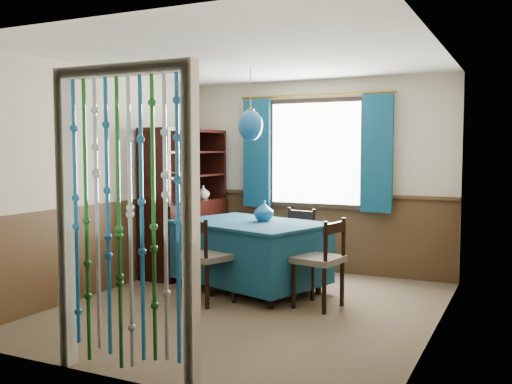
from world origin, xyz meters
The scene contains 22 objects.
floor centered at (0.00, 0.00, 0.00)m, with size 4.00×4.00×0.00m, color brown.
ceiling centered at (0.00, 0.00, 2.50)m, with size 4.00×4.00×0.00m, color silver.
wall_back centered at (0.00, 2.00, 1.25)m, with size 3.60×3.60×0.00m, color beige.
wall_front centered at (0.00, -2.00, 1.25)m, with size 3.60×3.60×0.00m, color beige.
wall_left centered at (-1.80, 0.00, 1.25)m, with size 4.00×4.00×0.00m, color beige.
wall_right centered at (1.80, 0.00, 1.25)m, with size 4.00×4.00×0.00m, color beige.
wainscot_back centered at (0.00, 1.99, 0.50)m, with size 3.60×3.60×0.00m, color #432E19.
wainscot_front centered at (0.00, -1.99, 0.50)m, with size 3.60×3.60×0.00m, color #432E19.
wainscot_left centered at (-1.79, 0.00, 0.50)m, with size 4.00×4.00×0.00m, color #432E19.
wainscot_right centered at (1.79, 0.00, 0.50)m, with size 4.00×4.00×0.00m, color #432E19.
window centered at (0.00, 1.95, 1.55)m, with size 1.32×0.12×1.42m, color black.
doorway centered at (0.00, -1.94, 1.05)m, with size 1.16×0.12×2.18m, color silver, non-canonical shape.
dining_table centered at (-0.31, 0.66, 0.45)m, with size 1.89×1.56×0.79m.
chair_near centered at (-0.48, -0.02, 0.48)m, with size 0.57×0.56×0.91m.
chair_far centered at (-0.05, 1.36, 0.46)m, with size 0.49×0.48×0.87m.
chair_left centered at (-1.24, 0.90, 0.50)m, with size 0.45×0.47×0.95m.
chair_right centered at (0.65, 0.33, 0.48)m, with size 0.50×0.52×0.91m.
sideboard centered at (-1.53, 1.20, 0.64)m, with size 0.50×1.43×1.86m.
pendant_lamp centered at (-0.31, 0.66, 1.87)m, with size 0.28×0.28×0.80m.
vase_table centered at (-0.20, 0.78, 0.89)m, with size 0.21×0.21×0.22m, color navy.
bowl_shelf centered at (-1.47, 0.94, 1.30)m, with size 0.18×0.18×0.05m, color beige.
vase_sideboard centered at (-1.47, 1.56, 1.03)m, with size 0.19×0.19×0.20m, color beige.
Camera 1 is at (2.52, -5.07, 1.60)m, focal length 40.00 mm.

